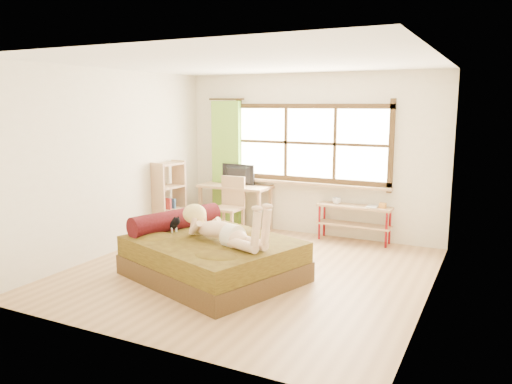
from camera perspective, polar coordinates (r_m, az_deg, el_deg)
The scene contains 18 objects.
floor at distance 6.70m, azimuth -0.80°, elevation -9.11°, with size 4.50×4.50×0.00m, color #9E754C.
ceiling at distance 6.35m, azimuth -0.87°, elevation 14.58°, with size 4.50×4.50×0.00m, color white.
wall_back at distance 8.44m, azimuth 6.21°, elevation 4.22°, with size 4.50×4.50×0.00m, color silver.
wall_front at distance 4.53m, azimuth -13.99°, elevation -1.04°, with size 4.50×4.50×0.00m, color silver.
wall_left at distance 7.67m, azimuth -15.96°, elevation 3.32°, with size 4.50×4.50×0.00m, color silver.
wall_right at distance 5.73m, azimuth 19.61°, elevation 0.94°, with size 4.50×4.50×0.00m, color silver.
window at distance 8.39m, azimuth 6.15°, elevation 5.28°, with size 2.80×0.16×1.46m.
curtain at distance 9.00m, azimuth -3.39°, elevation 3.35°, with size 0.55×0.10×2.20m, color #4E9127.
bed at distance 6.47m, azimuth -5.23°, elevation -7.29°, with size 2.44×2.19×0.77m.
woman at distance 6.18m, azimuth -4.07°, elevation -2.98°, with size 1.41×0.40×0.61m, color #E1B591, non-canonical shape.
kitten at distance 6.81m, azimuth -9.74°, elevation -3.44°, with size 0.30×0.12×0.24m, color black, non-canonical shape.
desk at distance 8.78m, azimuth -2.39°, elevation 0.11°, with size 1.26×0.58×0.79m.
monitor at distance 8.78m, azimuth -2.25°, elevation 1.99°, with size 0.62×0.08×0.36m, color black.
chair at distance 8.45m, azimuth -2.97°, elevation -1.21°, with size 0.44×0.44×0.99m.
pipe_shelf at distance 8.16m, azimuth 11.24°, elevation -2.62°, with size 1.20×0.32×0.67m.
cup at distance 8.20m, azimuth 9.19°, elevation -0.98°, with size 0.13×0.13×0.10m, color gray.
book at distance 8.08m, azimuth 12.57°, elevation -1.58°, with size 0.17×0.23×0.02m, color gray.
bookshelf at distance 8.51m, azimuth -9.93°, elevation -0.71°, with size 0.37×0.58×1.24m.
Camera 1 is at (2.90, -5.62, 2.20)m, focal length 35.00 mm.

